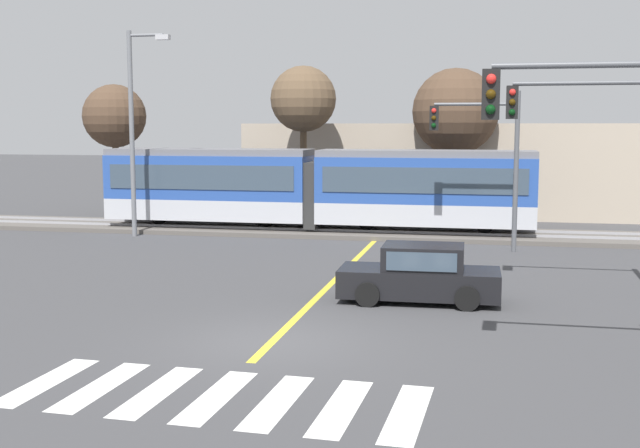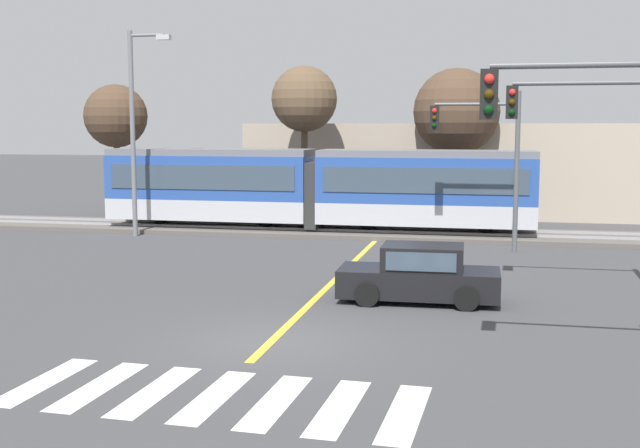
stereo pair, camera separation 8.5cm
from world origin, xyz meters
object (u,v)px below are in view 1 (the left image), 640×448
(light_rail_tram, at_px, (315,186))
(sedan_crossing, at_px, (420,276))
(traffic_light_far_right, at_px, (486,147))
(traffic_light_mid_right, at_px, (609,145))
(traffic_light_near_right, at_px, (621,158))
(bare_tree_west, at_px, (303,100))
(street_lamp_west, at_px, (135,122))
(bare_tree_east, at_px, (455,112))
(bare_tree_far_west, at_px, (114,117))

(light_rail_tram, bearing_deg, sedan_crossing, -66.18)
(light_rail_tram, relative_size, traffic_light_far_right, 3.15)
(traffic_light_mid_right, relative_size, traffic_light_near_right, 0.97)
(traffic_light_far_right, xyz_separation_m, bare_tree_west, (-8.61, 7.40, 1.99))
(sedan_crossing, xyz_separation_m, traffic_light_mid_right, (4.84, 1.82, 3.40))
(light_rail_tram, relative_size, bare_tree_west, 2.48)
(traffic_light_near_right, distance_m, traffic_light_far_right, 15.34)
(light_rail_tram, bearing_deg, street_lamp_west, -159.67)
(bare_tree_west, bearing_deg, traffic_light_mid_right, -51.12)
(bare_tree_west, bearing_deg, street_lamp_west, -131.66)
(sedan_crossing, height_order, traffic_light_near_right, traffic_light_near_right)
(traffic_light_far_right, height_order, bare_tree_east, bare_tree_east)
(traffic_light_mid_right, bearing_deg, light_rail_tram, 133.72)
(sedan_crossing, bearing_deg, light_rail_tram, 113.82)
(bare_tree_east, bearing_deg, light_rail_tram, -136.55)
(sedan_crossing, bearing_deg, street_lamp_west, 141.28)
(sedan_crossing, height_order, bare_tree_far_west, bare_tree_far_west)
(street_lamp_west, distance_m, bare_tree_east, 15.05)
(traffic_light_mid_right, relative_size, bare_tree_east, 0.83)
(light_rail_tram, height_order, street_lamp_west, street_lamp_west)
(street_lamp_west, height_order, bare_tree_far_west, street_lamp_west)
(bare_tree_west, xyz_separation_m, bare_tree_east, (7.07, 1.63, -0.55))
(traffic_light_near_right, height_order, traffic_light_far_right, traffic_light_near_right)
(bare_tree_far_west, bearing_deg, sedan_crossing, -45.26)
(light_rail_tram, height_order, bare_tree_far_west, bare_tree_far_west)
(sedan_crossing, relative_size, traffic_light_near_right, 0.68)
(sedan_crossing, bearing_deg, traffic_light_far_right, 80.19)
(traffic_light_far_right, height_order, street_lamp_west, street_lamp_west)
(traffic_light_near_right, height_order, bare_tree_west, bare_tree_west)
(street_lamp_west, bearing_deg, bare_tree_east, 32.13)
(bare_tree_far_west, height_order, bare_tree_east, bare_tree_east)
(street_lamp_west, xyz_separation_m, bare_tree_east, (12.73, 8.00, 0.50))
(bare_tree_east, bearing_deg, sedan_crossing, -90.13)
(bare_tree_west, bearing_deg, traffic_light_near_right, -63.95)
(street_lamp_west, relative_size, bare_tree_west, 1.14)
(traffic_light_far_right, bearing_deg, traffic_light_mid_right, -65.99)
(bare_tree_far_west, distance_m, bare_tree_east, 17.18)
(traffic_light_near_right, relative_size, traffic_light_far_right, 1.06)
(traffic_light_mid_right, xyz_separation_m, traffic_light_near_right, (-0.85, -7.82, -0.03))
(traffic_light_far_right, relative_size, bare_tree_far_west, 0.87)
(traffic_light_mid_right, bearing_deg, bare_tree_east, 106.37)
(light_rail_tram, bearing_deg, traffic_light_near_right, -62.85)
(street_lamp_west, height_order, bare_tree_west, street_lamp_west)
(sedan_crossing, distance_m, bare_tree_east, 18.74)
(traffic_light_mid_right, height_order, street_lamp_west, street_lamp_west)
(traffic_light_mid_right, relative_size, traffic_light_far_right, 1.03)
(traffic_light_near_right, distance_m, bare_tree_east, 24.53)
(traffic_light_near_right, bearing_deg, bare_tree_east, 99.29)
(traffic_light_mid_right, distance_m, traffic_light_near_right, 7.87)
(traffic_light_near_right, relative_size, bare_tree_far_west, 0.93)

